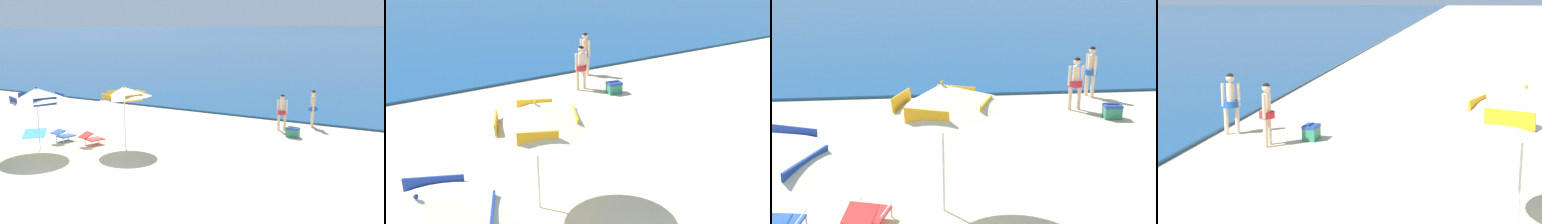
# 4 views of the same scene
# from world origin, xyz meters

# --- Properties ---
(beach_umbrella_striped_main) EXTENTS (2.60, 2.56, 2.43)m
(beach_umbrella_striped_main) POSITION_xyz_m (-3.96, 2.41, 2.03)
(beach_umbrella_striped_main) COLOR silver
(beach_umbrella_striped_main) RESTS_ON ground
(beach_umbrella_striped_second) EXTENTS (2.06, 2.02, 2.40)m
(beach_umbrella_striped_second) POSITION_xyz_m (-1.55, 4.38, 2.04)
(beach_umbrella_striped_second) COLOR silver
(beach_umbrella_striped_second) RESTS_ON ground
(person_standing_near_shore) EXTENTS (0.41, 0.47, 1.66)m
(person_standing_near_shore) POSITION_xyz_m (3.63, 11.22, 0.96)
(person_standing_near_shore) COLOR beige
(person_standing_near_shore) RESTS_ON ground
(person_standing_beside) EXTENTS (0.47, 0.39, 1.58)m
(person_standing_beside) POSITION_xyz_m (2.66, 9.88, 0.91)
(person_standing_beside) COLOR beige
(person_standing_beside) RESTS_ON ground
(cooler_box) EXTENTS (0.53, 0.40, 0.43)m
(cooler_box) POSITION_xyz_m (3.46, 8.98, 0.20)
(cooler_box) COLOR #2D7F5B
(cooler_box) RESTS_ON ground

